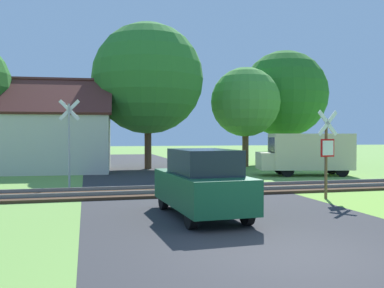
{
  "coord_description": "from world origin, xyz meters",
  "views": [
    {
      "loc": [
        -3.63,
        -6.71,
        2.14
      ],
      "look_at": [
        0.5,
        9.87,
        1.8
      ],
      "focal_mm": 40.0,
      "sensor_mm": 36.0,
      "label": 1
    }
  ],
  "objects_px": {
    "tree_center": "(148,79)",
    "tree_far": "(284,94)",
    "parked_car": "(202,183)",
    "stop_sign_near": "(327,149)",
    "mail_truck": "(307,152)",
    "house": "(50,140)",
    "crossing_sign_far": "(69,137)",
    "tree_right": "(246,102)"
  },
  "relations": [
    {
      "from": "tree_center",
      "to": "tree_far",
      "type": "distance_m",
      "value": 11.1
    },
    {
      "from": "tree_far",
      "to": "parked_car",
      "type": "height_order",
      "value": "tree_far"
    },
    {
      "from": "stop_sign_near",
      "to": "mail_truck",
      "type": "xyz_separation_m",
      "value": [
        3.63,
        7.81,
        -0.44
      ]
    },
    {
      "from": "house",
      "to": "stop_sign_near",
      "type": "bearing_deg",
      "value": -50.32
    },
    {
      "from": "crossing_sign_far",
      "to": "tree_center",
      "type": "relative_size",
      "value": 0.39
    },
    {
      "from": "tree_far",
      "to": "parked_car",
      "type": "bearing_deg",
      "value": -121.6
    },
    {
      "from": "crossing_sign_far",
      "to": "tree_center",
      "type": "xyz_separation_m",
      "value": [
        4.55,
        9.01,
        3.7
      ]
    },
    {
      "from": "house",
      "to": "mail_truck",
      "type": "height_order",
      "value": "house"
    },
    {
      "from": "crossing_sign_far",
      "to": "house",
      "type": "bearing_deg",
      "value": 111.81
    },
    {
      "from": "house",
      "to": "tree_far",
      "type": "relative_size",
      "value": 0.91
    },
    {
      "from": "crossing_sign_far",
      "to": "mail_truck",
      "type": "xyz_separation_m",
      "value": [
        12.15,
        2.32,
        -0.85
      ]
    },
    {
      "from": "parked_car",
      "to": "tree_right",
      "type": "bearing_deg",
      "value": 62.25
    },
    {
      "from": "parked_car",
      "to": "stop_sign_near",
      "type": "bearing_deg",
      "value": 19.46
    },
    {
      "from": "tree_right",
      "to": "tree_far",
      "type": "xyz_separation_m",
      "value": [
        4.05,
        2.35,
        0.87
      ]
    },
    {
      "from": "crossing_sign_far",
      "to": "tree_far",
      "type": "bearing_deg",
      "value": 49.27
    },
    {
      "from": "stop_sign_near",
      "to": "house",
      "type": "relative_size",
      "value": 0.38
    },
    {
      "from": "tree_right",
      "to": "stop_sign_near",
      "type": "bearing_deg",
      "value": -100.68
    },
    {
      "from": "mail_truck",
      "to": "parked_car",
      "type": "height_order",
      "value": "mail_truck"
    },
    {
      "from": "tree_right",
      "to": "mail_truck",
      "type": "height_order",
      "value": "tree_right"
    },
    {
      "from": "house",
      "to": "tree_center",
      "type": "bearing_deg",
      "value": 9.71
    },
    {
      "from": "tree_right",
      "to": "house",
      "type": "bearing_deg",
      "value": -176.54
    },
    {
      "from": "tree_far",
      "to": "mail_truck",
      "type": "distance_m",
      "value": 10.58
    },
    {
      "from": "crossing_sign_far",
      "to": "tree_far",
      "type": "distance_m",
      "value": 19.48
    },
    {
      "from": "crossing_sign_far",
      "to": "tree_far",
      "type": "relative_size",
      "value": 0.42
    },
    {
      "from": "house",
      "to": "parked_car",
      "type": "height_order",
      "value": "house"
    },
    {
      "from": "crossing_sign_far",
      "to": "tree_center",
      "type": "height_order",
      "value": "tree_center"
    },
    {
      "from": "stop_sign_near",
      "to": "tree_far",
      "type": "distance_m",
      "value": 18.71
    },
    {
      "from": "stop_sign_near",
      "to": "house",
      "type": "distance_m",
      "value": 17.12
    },
    {
      "from": "mail_truck",
      "to": "crossing_sign_far",
      "type": "bearing_deg",
      "value": 113.37
    },
    {
      "from": "tree_far",
      "to": "parked_car",
      "type": "distance_m",
      "value": 22.84
    },
    {
      "from": "stop_sign_near",
      "to": "mail_truck",
      "type": "distance_m",
      "value": 8.63
    },
    {
      "from": "house",
      "to": "tree_right",
      "type": "bearing_deg",
      "value": 7.63
    },
    {
      "from": "crossing_sign_far",
      "to": "tree_far",
      "type": "xyz_separation_m",
      "value": [
        15.35,
        11.55,
        3.21
      ]
    },
    {
      "from": "tree_far",
      "to": "tree_right",
      "type": "bearing_deg",
      "value": -149.92
    },
    {
      "from": "crossing_sign_far",
      "to": "parked_car",
      "type": "bearing_deg",
      "value": -52.09
    },
    {
      "from": "crossing_sign_far",
      "to": "tree_far",
      "type": "height_order",
      "value": "tree_far"
    },
    {
      "from": "stop_sign_near",
      "to": "tree_right",
      "type": "height_order",
      "value": "tree_right"
    },
    {
      "from": "stop_sign_near",
      "to": "tree_far",
      "type": "bearing_deg",
      "value": -126.11
    },
    {
      "from": "tree_center",
      "to": "tree_far",
      "type": "relative_size",
      "value": 1.09
    },
    {
      "from": "stop_sign_near",
      "to": "tree_right",
      "type": "relative_size",
      "value": 0.44
    },
    {
      "from": "stop_sign_near",
      "to": "crossing_sign_far",
      "type": "bearing_deg",
      "value": -47.1
    },
    {
      "from": "tree_right",
      "to": "mail_truck",
      "type": "distance_m",
      "value": 7.64
    }
  ]
}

